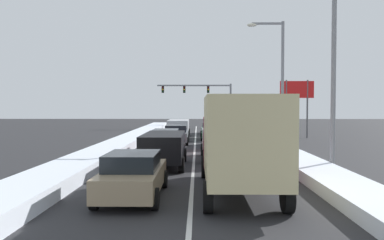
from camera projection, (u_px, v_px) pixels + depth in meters
ground_plane at (194, 153)px, 25.12m from camera, size 129.34×129.34×0.00m
lane_stripe_between_right_lane_and_center_lane at (195, 145)px, 30.09m from camera, size 0.14×54.72×0.01m
snow_bank_right_shoulder at (263, 142)px, 30.01m from camera, size 1.96×54.72×0.47m
snow_bank_left_shoulder at (127, 141)px, 30.16m from camera, size 2.14×54.72×0.58m
box_truck_right_lane_nearest at (239, 139)px, 13.29m from camera, size 2.53×7.20×3.36m
suv_white_right_lane_second at (220, 142)px, 21.94m from camera, size 2.16×4.90×1.67m
sedan_navy_right_lane_third at (217, 137)px, 28.59m from camera, size 2.00×4.50×1.51m
sedan_green_right_lane_fourth at (211, 131)px, 35.02m from camera, size 2.00×4.50×1.51m
suv_charcoal_right_lane_fifth at (213, 125)px, 41.87m from camera, size 2.16×4.90×1.67m
sedan_tan_center_lane_nearest at (133, 175)px, 12.76m from camera, size 2.00×4.50×1.51m
suv_black_center_lane_second at (164, 147)px, 19.23m from camera, size 2.16×4.90×1.67m
sedan_red_center_lane_third at (166, 140)px, 25.42m from camera, size 2.00×4.50×1.51m
sedan_gray_center_lane_fourth at (176, 134)px, 30.97m from camera, size 2.00×4.50×1.51m
suv_silver_center_lane_fifth at (178, 127)px, 37.73m from camera, size 2.16×4.90×1.67m
traffic_light_gantry at (205, 94)px, 54.74m from camera, size 10.60×0.47×6.20m
street_lamp_right_near at (327, 50)px, 17.37m from camera, size 2.66×0.36×9.45m
street_lamp_right_mid at (278, 74)px, 27.32m from camera, size 2.66×0.36×9.02m
roadside_sign_right at (297, 96)px, 36.50m from camera, size 3.20×0.16×5.50m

